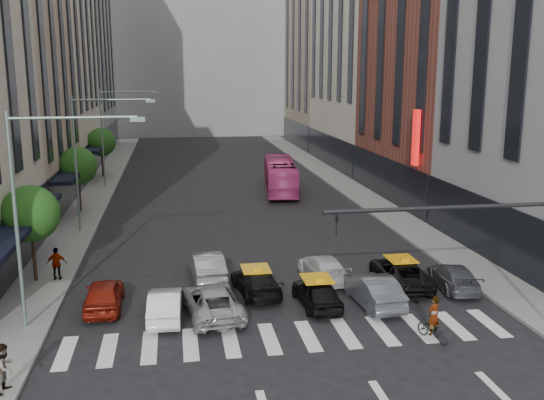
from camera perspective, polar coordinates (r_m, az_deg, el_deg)
name	(u,v)px	position (r m, az deg, el deg)	size (l,w,h in m)	color
ground	(301,353)	(24.10, 2.78, -14.22)	(160.00, 160.00, 0.00)	black
sidewalk_left	(91,201)	(52.66, -16.63, -0.09)	(3.00, 96.00, 0.15)	slate
sidewalk_right	(357,192)	(54.64, 8.03, 0.72)	(3.00, 96.00, 0.15)	slate
building_left_b	(2,53)	(50.68, -24.06, 12.52)	(8.00, 16.00, 24.00)	tan
building_left_d	(75,38)	(87.12, -18.05, 14.29)	(8.00, 18.00, 30.00)	gray
building_right_b	(438,42)	(52.81, 15.33, 14.14)	(8.00, 18.00, 26.00)	brown
building_right_d	(324,47)	(88.86, 4.92, 14.11)	(8.00, 18.00, 28.00)	tan
building_far	(197,27)	(106.48, -7.08, 15.86)	(30.00, 10.00, 36.00)	gray
tree_near	(31,214)	(32.70, -21.77, -1.22)	(2.88, 2.88, 4.95)	black
tree_mid	(78,166)	(48.18, -17.81, 3.07)	(2.88, 2.88, 4.95)	black
tree_far	(101,142)	(63.92, -15.78, 5.26)	(2.88, 2.88, 4.95)	black
streetlamp_near	(38,192)	(26.14, -21.13, 0.74)	(5.38, 0.25, 9.00)	gray
streetlamp_mid	(90,145)	(41.75, -16.79, 4.97)	(5.38, 0.25, 9.00)	gray
streetlamp_far	(112,125)	(57.58, -14.80, 6.88)	(5.38, 0.25, 9.00)	gray
traffic_signal	(509,240)	(24.39, 21.42, -3.50)	(10.10, 0.20, 6.00)	black
liberty_sign	(416,138)	(44.83, 13.39, 5.73)	(0.30, 0.70, 4.00)	red
car_red	(104,294)	(28.93, -15.55, -8.56)	(1.66, 4.12, 1.40)	maroon
car_white_front	(165,305)	(27.28, -10.03, -9.67)	(1.39, 3.99, 1.31)	white
car_silver	(212,301)	(27.30, -5.62, -9.47)	(2.25, 4.89, 1.36)	#A0A1A6
taxi_left	(256,282)	(29.72, -1.53, -7.68)	(1.78, 4.37, 1.27)	black
taxi_center	(317,293)	(28.24, 4.23, -8.71)	(1.58, 3.94, 1.34)	black
car_grey_mid	(372,289)	(28.79, 9.43, -8.30)	(1.56, 4.47, 1.47)	#494C51
taxi_right	(400,273)	(31.44, 11.98, -6.71)	(2.33, 5.05, 1.40)	black
car_grey_curb	(454,277)	(31.78, 16.72, -6.92)	(1.72, 4.23, 1.23)	#44474C
car_row2_left	(207,266)	(31.93, -6.15, -6.15)	(1.55, 4.45, 1.47)	#939398
car_row2_right	(323,268)	(31.82, 4.83, -6.36)	(1.80, 4.43, 1.29)	silver
bus	(280,176)	(54.30, 0.79, 2.30)	(2.52, 10.79, 3.00)	#C03879
motorcycle	(433,330)	(25.78, 14.90, -11.75)	(0.58, 1.67, 0.88)	black
rider	(435,301)	(25.31, 15.06, -9.14)	(0.60, 0.39, 1.64)	gray
pedestrian_near	(5,367)	(22.72, -23.85, -14.22)	(0.82, 0.64, 1.69)	gray
pedestrian_far	(57,264)	(33.09, -19.60, -5.67)	(1.00, 0.41, 1.70)	gray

